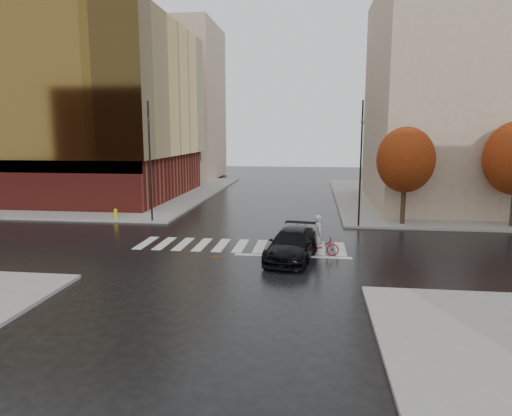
{
  "coord_description": "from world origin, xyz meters",
  "views": [
    {
      "loc": [
        3.99,
        -23.97,
        6.29
      ],
      "look_at": [
        0.74,
        1.49,
        2.0
      ],
      "focal_mm": 32.0,
      "sensor_mm": 36.0,
      "label": 1
    }
  ],
  "objects_px": {
    "sedan": "(292,244)",
    "cyclist": "(320,242)",
    "fire_hydrant": "(116,213)",
    "traffic_light_ne": "(361,154)",
    "traffic_light_nw": "(150,152)"
  },
  "relations": [
    {
      "from": "cyclist",
      "to": "traffic_light_ne",
      "type": "distance_m",
      "value": 8.8
    },
    {
      "from": "traffic_light_ne",
      "to": "fire_hydrant",
      "type": "height_order",
      "value": "traffic_light_ne"
    },
    {
      "from": "cyclist",
      "to": "traffic_light_nw",
      "type": "relative_size",
      "value": 0.26
    },
    {
      "from": "traffic_light_nw",
      "to": "cyclist",
      "type": "bearing_deg",
      "value": 46.48
    },
    {
      "from": "sedan",
      "to": "traffic_light_nw",
      "type": "distance_m",
      "value": 13.7
    },
    {
      "from": "cyclist",
      "to": "traffic_light_ne",
      "type": "bearing_deg",
      "value": -23.87
    },
    {
      "from": "traffic_light_nw",
      "to": "traffic_light_ne",
      "type": "xyz_separation_m",
      "value": [
        14.22,
        0.0,
        -0.05
      ]
    },
    {
      "from": "sedan",
      "to": "fire_hydrant",
      "type": "relative_size",
      "value": 6.99
    },
    {
      "from": "sedan",
      "to": "traffic_light_ne",
      "type": "relative_size",
      "value": 0.64
    },
    {
      "from": "cyclist",
      "to": "fire_hydrant",
      "type": "relative_size",
      "value": 2.88
    },
    {
      "from": "traffic_light_nw",
      "to": "fire_hydrant",
      "type": "relative_size",
      "value": 11.07
    },
    {
      "from": "sedan",
      "to": "cyclist",
      "type": "distance_m",
      "value": 1.59
    },
    {
      "from": "traffic_light_nw",
      "to": "fire_hydrant",
      "type": "height_order",
      "value": "traffic_light_nw"
    },
    {
      "from": "sedan",
      "to": "traffic_light_ne",
      "type": "height_order",
      "value": "traffic_light_ne"
    },
    {
      "from": "sedan",
      "to": "cyclist",
      "type": "height_order",
      "value": "cyclist"
    }
  ]
}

